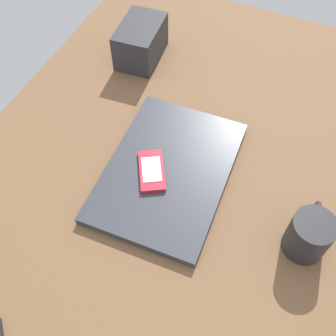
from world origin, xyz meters
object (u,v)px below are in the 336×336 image
Objects in this scene: desk_organizer at (141,42)px; coffee_mug at (309,235)px; laptop_closed at (168,171)px; cell_phone_on_laptop at (152,171)px.

desk_organizer is 1.31× the size of coffee_mug.
laptop_closed is 36.82cm from desk_organizer.
laptop_closed is at bearing -150.51° from desk_organizer.
desk_organizer is at bearing 55.06° from coffee_mug.
coffee_mug is (-2.31, -31.54, 2.06)cm from cell_phone_on_laptop.
cell_phone_on_laptop reaches higher than laptop_closed.
cell_phone_on_laptop is 31.69cm from coffee_mug.
cell_phone_on_laptop is 0.76× the size of desk_organizer.
laptop_closed is at bearing 81.20° from coffee_mug.
cell_phone_on_laptop is at bearing 85.81° from coffee_mug.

